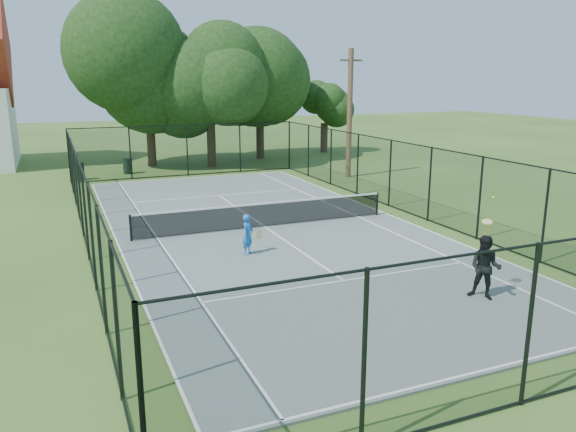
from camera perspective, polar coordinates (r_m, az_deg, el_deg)
name	(u,v)px	position (r m, az deg, el deg)	size (l,w,h in m)	color
ground	(265,228)	(21.61, -2.37, -1.26)	(120.00, 120.00, 0.00)	#33531C
tennis_court	(265,228)	(21.60, -2.37, -1.18)	(11.00, 24.00, 0.06)	slate
tennis_net	(265,214)	(21.47, -2.38, 0.23)	(10.08, 0.08, 0.95)	black
fence	(264,190)	(21.27, -2.41, 2.64)	(13.10, 26.10, 3.00)	black
tree_near_left	(147,71)	(37.75, -14.13, 14.08)	(7.53, 7.53, 9.82)	#332114
tree_near_mid	(210,88)	(36.64, -7.97, 12.75)	(6.21, 6.21, 8.12)	#332114
tree_near_right	(259,73)	(40.22, -2.93, 14.32)	(6.79, 6.79, 9.38)	#332114
tree_far_right	(324,111)	(43.89, 3.72, 10.62)	(3.88, 3.88, 5.13)	#332114
trash_bin_left	(79,171)	(33.89, -20.43, 4.28)	(0.58, 0.58, 1.00)	black
trash_bin_right	(128,166)	(35.24, -15.97, 4.93)	(0.58, 0.58, 0.95)	black
utility_pole	(350,113)	(32.70, 6.28, 10.36)	(1.40, 0.30, 7.23)	#4C3823
player_blue	(248,234)	(18.16, -4.08, -1.88)	(0.87, 0.56, 1.32)	blue
player_black	(485,268)	(15.31, 19.41, -4.96)	(0.99, 1.03, 2.61)	black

